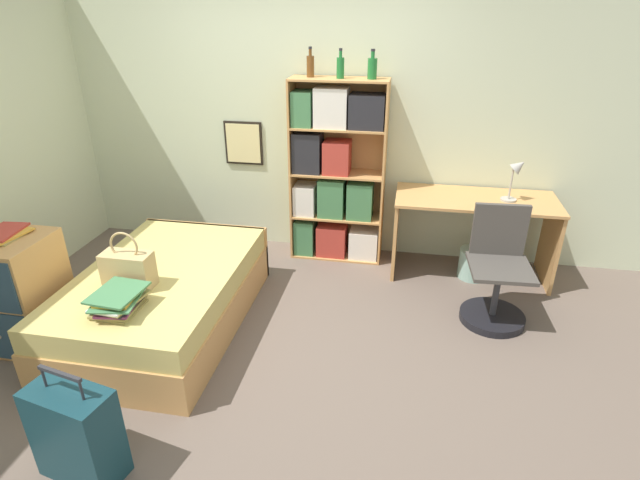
# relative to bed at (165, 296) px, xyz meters

# --- Properties ---
(ground_plane) EXTENTS (14.00, 14.00, 0.00)m
(ground_plane) POSITION_rel_bed_xyz_m (0.78, -0.02, -0.24)
(ground_plane) COLOR #66564C
(wall_back) EXTENTS (10.00, 0.09, 2.60)m
(wall_back) POSITION_rel_bed_xyz_m (0.78, 1.61, 1.06)
(wall_back) COLOR beige
(wall_back) RESTS_ON ground_plane
(bed) EXTENTS (1.15, 1.80, 0.48)m
(bed) POSITION_rel_bed_xyz_m (0.00, 0.00, 0.00)
(bed) COLOR tan
(bed) RESTS_ON ground_plane
(handbag) EXTENTS (0.35, 0.16, 0.42)m
(handbag) POSITION_rel_bed_xyz_m (-0.09, -0.27, 0.38)
(handbag) COLOR tan
(handbag) RESTS_ON bed
(book_stack_on_bed) EXTENTS (0.32, 0.40, 0.14)m
(book_stack_on_bed) POSITION_rel_bed_xyz_m (-0.00, -0.57, 0.31)
(book_stack_on_bed) COLOR #99894C
(book_stack_on_bed) RESTS_ON bed
(suitcase) EXTENTS (0.48, 0.31, 0.68)m
(suitcase) POSITION_rel_bed_xyz_m (0.19, -1.38, 0.04)
(suitcase) COLOR #143842
(suitcase) RESTS_ON ground_plane
(dresser) EXTENTS (0.50, 0.54, 0.84)m
(dresser) POSITION_rel_bed_xyz_m (-0.89, -0.40, 0.18)
(dresser) COLOR tan
(dresser) RESTS_ON ground_plane
(magazine_pile_on_dresser) EXTENTS (0.28, 0.36, 0.04)m
(magazine_pile_on_dresser) POSITION_rel_bed_xyz_m (-0.93, -0.36, 0.62)
(magazine_pile_on_dresser) COLOR #99894C
(magazine_pile_on_dresser) RESTS_ON dresser
(bookcase) EXTENTS (0.87, 0.31, 1.70)m
(bookcase) POSITION_rel_bed_xyz_m (1.10, 1.40, 0.58)
(bookcase) COLOR tan
(bookcase) RESTS_ON ground_plane
(bottle_green) EXTENTS (0.07, 0.07, 0.25)m
(bottle_green) POSITION_rel_bed_xyz_m (0.87, 1.42, 1.56)
(bottle_green) COLOR brown
(bottle_green) RESTS_ON bookcase
(bottle_brown) EXTENTS (0.07, 0.07, 0.24)m
(bottle_brown) POSITION_rel_bed_xyz_m (1.14, 1.38, 1.56)
(bottle_brown) COLOR #1E6B2D
(bottle_brown) RESTS_ON bookcase
(bottle_clear) EXTENTS (0.08, 0.08, 0.24)m
(bottle_clear) POSITION_rel_bed_xyz_m (1.41, 1.39, 1.56)
(bottle_clear) COLOR #1E6B2D
(bottle_clear) RESTS_ON bookcase
(desk) EXTENTS (1.39, 0.62, 0.75)m
(desk) POSITION_rel_bed_xyz_m (2.38, 1.25, 0.30)
(desk) COLOR tan
(desk) RESTS_ON ground_plane
(desk_lamp) EXTENTS (0.18, 0.13, 0.39)m
(desk_lamp) POSITION_rel_bed_xyz_m (2.68, 1.24, 0.76)
(desk_lamp) COLOR #ADA89E
(desk_lamp) RESTS_ON desk
(desk_chair) EXTENTS (0.50, 0.50, 0.91)m
(desk_chair) POSITION_rel_bed_xyz_m (2.52, 0.54, 0.05)
(desk_chair) COLOR black
(desk_chair) RESTS_ON ground_plane
(waste_bin) EXTENTS (0.27, 0.27, 0.27)m
(waste_bin) POSITION_rel_bed_xyz_m (2.43, 1.19, -0.10)
(waste_bin) COLOR #99C1B2
(waste_bin) RESTS_ON ground_plane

